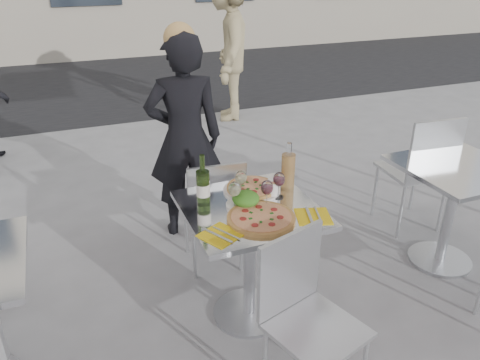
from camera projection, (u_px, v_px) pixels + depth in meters
name	position (u px, v px, depth m)	size (l,w,h in m)	color
ground	(249.00, 314.00, 2.89)	(80.00, 80.00, 0.00)	slate
street_asphalt	(107.00, 81.00, 8.33)	(24.00, 5.00, 0.00)	black
main_table	(250.00, 240.00, 2.66)	(0.72, 0.72, 0.75)	#B7BABF
side_table_right	(454.00, 195.00, 3.16)	(0.72, 0.72, 0.75)	#B7BABF
chair_far	(214.00, 207.00, 3.11)	(0.42, 0.43, 0.84)	silver
chair_near	(304.00, 306.00, 2.20)	(0.49, 0.50, 0.86)	silver
side_chair_rfar	(422.00, 165.00, 3.55)	(0.47, 0.49, 0.96)	silver
woman_diner	(185.00, 139.00, 3.46)	(0.57, 0.37, 1.56)	black
pedestrian_b	(227.00, 46.00, 6.02)	(1.25, 0.72, 1.93)	#9D8D65
pizza_near	(261.00, 218.00, 2.44)	(0.36, 0.36, 0.02)	tan
pizza_far	(252.00, 188.00, 2.74)	(0.34, 0.34, 0.03)	white
salad_plate	(246.00, 200.00, 2.57)	(0.22, 0.22, 0.09)	white
wine_bottle	(203.00, 186.00, 2.55)	(0.08, 0.08, 0.29)	#385520
carafe	(288.00, 171.00, 2.72)	(0.08, 0.08, 0.29)	tan
sugar_shaker	(273.00, 188.00, 2.66)	(0.06, 0.06, 0.11)	white
wineglass_white_a	(235.00, 190.00, 2.52)	(0.07, 0.07, 0.16)	white
wineglass_white_b	(241.00, 179.00, 2.64)	(0.07, 0.07, 0.16)	white
wineglass_red_a	(267.00, 188.00, 2.53)	(0.07, 0.07, 0.16)	white
wineglass_red_b	(279.00, 180.00, 2.63)	(0.07, 0.07, 0.16)	white
napkin_left	(221.00, 235.00, 2.31)	(0.24, 0.24, 0.01)	yellow
napkin_right	(313.00, 216.00, 2.48)	(0.23, 0.23, 0.01)	yellow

